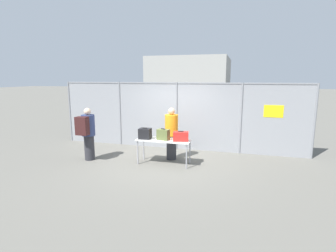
% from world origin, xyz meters
% --- Properties ---
extents(ground_plane, '(120.00, 120.00, 0.00)m').
position_xyz_m(ground_plane, '(0.00, 0.00, 0.00)').
color(ground_plane, '#605E56').
extents(fence_section, '(8.98, 0.07, 2.40)m').
position_xyz_m(fence_section, '(0.02, 1.79, 1.25)').
color(fence_section, gray).
rests_on(fence_section, ground_plane).
extents(inspection_table, '(1.61, 0.61, 0.75)m').
position_xyz_m(inspection_table, '(0.06, -0.01, 0.68)').
color(inspection_table, silver).
rests_on(inspection_table, ground_plane).
extents(suitcase_black, '(0.36, 0.29, 0.34)m').
position_xyz_m(suitcase_black, '(-0.51, -0.07, 0.91)').
color(suitcase_black, black).
rests_on(suitcase_black, inspection_table).
extents(suitcase_olive, '(0.39, 0.27, 0.34)m').
position_xyz_m(suitcase_olive, '(0.05, -0.04, 0.91)').
color(suitcase_olive, '#566033').
rests_on(suitcase_olive, inspection_table).
extents(suitcase_red, '(0.48, 0.34, 0.29)m').
position_xyz_m(suitcase_red, '(0.58, -0.03, 0.88)').
color(suitcase_red, red).
rests_on(suitcase_red, inspection_table).
extents(traveler_hooded, '(0.41, 0.63, 1.64)m').
position_xyz_m(traveler_hooded, '(-2.31, -0.31, 0.90)').
color(traveler_hooded, '#2D2D33').
rests_on(traveler_hooded, ground_plane).
extents(security_worker_near, '(0.41, 0.41, 1.64)m').
position_xyz_m(security_worker_near, '(0.16, 0.51, 0.85)').
color(security_worker_near, '#2D2D33').
rests_on(security_worker_near, ground_plane).
extents(utility_trailer, '(4.59, 2.34, 0.66)m').
position_xyz_m(utility_trailer, '(0.46, 3.97, 0.40)').
color(utility_trailer, '#B2B2B7').
rests_on(utility_trailer, ground_plane).
extents(distant_hangar, '(12.73, 13.37, 5.87)m').
position_xyz_m(distant_hangar, '(-6.69, 38.62, 2.94)').
color(distant_hangar, '#999993').
rests_on(distant_hangar, ground_plane).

